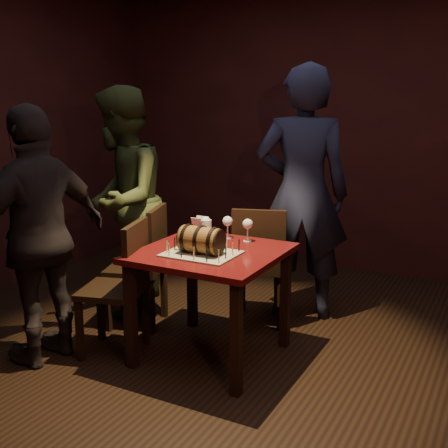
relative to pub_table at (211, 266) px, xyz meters
The scene contains 16 objects.
room_shell 0.78m from the pub_table, 34.00° to the right, with size 5.04×5.04×2.80m.
pub_table is the anchor object (origin of this frame).
cake_board 0.17m from the pub_table, 91.76° to the right, with size 0.45×0.35×0.01m, color gray.
barrel_cake 0.24m from the pub_table, 92.10° to the right, with size 0.33×0.19×0.19m.
birthday_candles 0.20m from the pub_table, 91.33° to the right, with size 0.40×0.30×0.09m.
wine_glass_left 0.38m from the pub_table, 126.53° to the left, with size 0.07×0.07×0.16m.
wine_glass_mid 0.40m from the pub_table, 98.70° to the left, with size 0.07×0.07×0.16m.
wine_glass_right 0.41m from the pub_table, 70.51° to the left, with size 0.07×0.07×0.16m.
pint_of_ale 0.31m from the pub_table, 126.62° to the left, with size 0.07×0.07×0.15m.
menu_card 0.46m from the pub_table, 130.15° to the left, with size 0.10×0.05×0.13m, color white, non-canonical shape.
chair_back 0.66m from the pub_table, 84.55° to the left, with size 0.50×0.50×0.93m.
chair_left_rear 0.75m from the pub_table, 161.37° to the left, with size 0.50×0.50×0.93m.
chair_left_front 0.61m from the pub_table, 156.22° to the right, with size 0.50×0.50×0.93m.
person_back 1.09m from the pub_table, 75.59° to the left, with size 0.72×0.47×1.98m, color #191B33.
person_left_rear 1.17m from the pub_table, 158.01° to the left, with size 0.88×0.69×1.82m, color #2F381C.
person_left_front 1.13m from the pub_table, 150.96° to the right, with size 1.00×0.41×1.70m, color black.
Camera 1 is at (1.60, -2.99, 1.75)m, focal length 45.00 mm.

